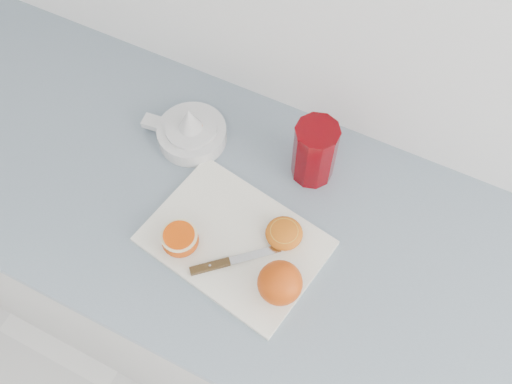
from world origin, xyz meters
TOP-DOWN VIEW (x-y plane):
  - counter at (-0.11, 1.70)m, footprint 2.29×0.64m
  - cutting_board at (-0.10, 1.64)m, footprint 0.38×0.30m
  - whole_orange at (0.03, 1.58)m, footprint 0.08×0.08m
  - half_orange at (-0.19, 1.58)m, footprint 0.07×0.07m
  - squeezed_shell at (-0.02, 1.69)m, footprint 0.07×0.07m
  - paring_knife at (-0.10, 1.57)m, footprint 0.14×0.13m
  - citrus_juicer at (-0.30, 1.82)m, footprint 0.19×0.15m
  - red_tumbler at (-0.03, 1.86)m, footprint 0.09×0.09m

SIDE VIEW (x-z plane):
  - counter at x=-0.11m, z-range 0.00..0.89m
  - cutting_board at x=-0.10m, z-range 0.89..0.90m
  - paring_knife at x=-0.10m, z-range 0.90..0.91m
  - citrus_juicer at x=-0.30m, z-range 0.87..0.97m
  - squeezed_shell at x=-0.02m, z-range 0.90..0.93m
  - half_orange at x=-0.19m, z-range 0.90..0.95m
  - whole_orange at x=0.03m, z-range 0.90..0.99m
  - red_tumbler at x=-0.03m, z-range 0.88..1.03m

